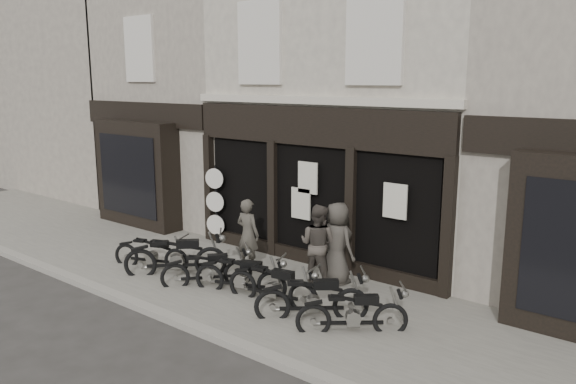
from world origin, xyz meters
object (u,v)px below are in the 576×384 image
Objects in this scene: advert_sign_post at (216,208)px; man_centre at (318,244)px; motorcycle_4 at (273,289)px; man_left at (248,234)px; motorcycle_2 at (208,273)px; motorcycle_6 at (353,317)px; motorcycle_1 at (177,260)px; motorcycle_0 at (152,256)px; motorcycle_3 at (241,280)px; man_right at (337,243)px; motorcycle_5 at (313,303)px.

man_centre is at bearing -25.76° from advert_sign_post.
motorcycle_4 is 2.20m from man_left.
motorcycle_6 reaches higher than motorcycle_2.
motorcycle_1 is 1.05m from motorcycle_2.
man_centre is at bearing 1.33° from motorcycle_0.
advert_sign_post is (-1.09, 2.32, 0.66)m from motorcycle_1.
motorcycle_0 is 0.95× the size of motorcycle_3.
motorcycle_0 is at bearing 15.83° from man_centre.
man_right reaches higher than man_left.
motorcycle_4 is (1.77, 0.12, 0.02)m from motorcycle_2.
man_right reaches higher than motorcycle_0.
motorcycle_0 is 1.05× the size of motorcycle_5.
motorcycle_3 is at bearing 50.03° from man_centre.
motorcycle_5 reaches higher than motorcycle_3.
motorcycle_0 is 1.91m from motorcycle_2.
motorcycle_3 is 1.82m from man_centre.
man_centre is at bearing 36.69° from motorcycle_3.
motorcycle_1 is 1.05× the size of man_centre.
motorcycle_2 reaches higher than motorcycle_0.
motorcycle_6 is (3.74, -0.01, 0.00)m from motorcycle_2.
man_left is at bearing 41.45° from motorcycle_2.
motorcycle_4 is at bearing -44.17° from advert_sign_post.
motorcycle_1 is at bearing 139.59° from motorcycle_6.
motorcycle_2 is (1.04, -0.02, -0.07)m from motorcycle_1.
man_left reaches higher than motorcycle_4.
man_right is (3.18, 1.83, 0.58)m from motorcycle_1.
motorcycle_5 reaches higher than motorcycle_6.
advert_sign_post is at bearing -18.14° from man_centre.
motorcycle_1 is at bearing 139.24° from motorcycle_5.
advert_sign_post is (-0.23, 2.36, 0.72)m from motorcycle_0.
motorcycle_5 is 2.04m from man_right.
motorcycle_6 is at bearing -49.00° from motorcycle_2.
motorcycle_5 is at bearing -20.94° from motorcycle_0.
motorcycle_1 is 1.94m from motorcycle_3.
motorcycle_0 is 4.11m from man_centre.
motorcycle_5 is 1.01× the size of man_centre.
motorcycle_0 is at bearing 140.01° from motorcycle_6.
man_centre is (-1.90, 1.57, 0.62)m from motorcycle_6.
man_right reaches higher than motorcycle_1.
man_left is 0.93× the size of man_right.
man_left reaches higher than motorcycle_3.
advert_sign_post is at bearing 83.59° from motorcycle_2.
man_centre reaches higher than motorcycle_6.
advert_sign_post reaches higher than motorcycle_4.
motorcycle_1 is 2.65m from advert_sign_post.
advert_sign_post is at bearing 118.15° from motorcycle_6.
motorcycle_1 is 3.72m from man_right.
man_left is at bearing 7.11° from motorcycle_1.
advert_sign_post is at bearing 141.61° from motorcycle_4.
advert_sign_post is at bearing 114.15° from motorcycle_5.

